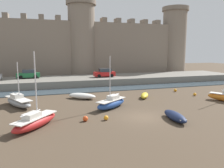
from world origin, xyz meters
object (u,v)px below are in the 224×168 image
object	(u,v)px
rowboat_foreground_centre	(175,116)
mooring_buoy_mid_mud	(85,119)
rowboat_foreground_left	(82,96)
sailboat_midflat_centre	(19,102)
rowboat_near_channel_left	(145,95)
car_quay_centre_east	(29,74)
mooring_buoy_near_shore	(175,90)
mooring_buoy_off_centre	(106,118)
sailboat_midflat_right	(35,121)
mooring_buoy_near_channel	(195,94)
sailboat_foreground_right	(111,103)
car_quay_centre_west	(105,73)

from	to	relation	value
rowboat_foreground_centre	mooring_buoy_mid_mud	world-z (taller)	rowboat_foreground_centre
rowboat_foreground_centre	rowboat_foreground_left	bearing A→B (deg)	119.30
sailboat_midflat_centre	mooring_buoy_mid_mud	world-z (taller)	sailboat_midflat_centre
rowboat_near_channel_left	rowboat_foreground_left	size ratio (longest dim) A/B	0.74
car_quay_centre_east	rowboat_foreground_centre	bearing A→B (deg)	-62.32
mooring_buoy_near_shore	mooring_buoy_off_centre	size ratio (longest dim) A/B	1.06
rowboat_foreground_centre	sailboat_midflat_right	world-z (taller)	sailboat_midflat_right
rowboat_foreground_centre	rowboat_foreground_left	xyz separation A→B (m)	(-6.56, 11.68, 0.01)
mooring_buoy_near_channel	car_quay_centre_east	xyz separation A→B (m)	(-23.03, 17.84, 1.87)
rowboat_near_channel_left	sailboat_midflat_centre	distance (m)	15.88
rowboat_near_channel_left	mooring_buoy_near_shore	distance (m)	7.17
sailboat_midflat_centre	car_quay_centre_east	distance (m)	16.73
sailboat_midflat_right	sailboat_foreground_right	size ratio (longest dim) A/B	1.09
sailboat_foreground_right	mooring_buoy_off_centre	world-z (taller)	sailboat_foreground_right
rowboat_foreground_centre	mooring_buoy_near_shore	xyz separation A→B (m)	(8.31, 12.32, -0.16)
mooring_buoy_near_channel	rowboat_near_channel_left	bearing A→B (deg)	172.85
mooring_buoy_mid_mud	car_quay_centre_east	world-z (taller)	car_quay_centre_east
sailboat_midflat_centre	mooring_buoy_near_shore	xyz separation A→B (m)	(22.54, 2.43, -0.34)
car_quay_centre_west	car_quay_centre_east	bearing A→B (deg)	170.41
mooring_buoy_off_centre	mooring_buoy_near_channel	distance (m)	16.60
mooring_buoy_near_channel	sailboat_midflat_centre	bearing A→B (deg)	177.11
sailboat_foreground_right	car_quay_centre_east	distance (m)	22.87
sailboat_foreground_right	mooring_buoy_mid_mud	size ratio (longest dim) A/B	11.92
rowboat_foreground_centre	sailboat_midflat_centre	world-z (taller)	sailboat_midflat_centre
sailboat_midflat_right	sailboat_foreground_right	bearing A→B (deg)	27.36
rowboat_foreground_centre	car_quay_centre_east	world-z (taller)	car_quay_centre_east
rowboat_foreground_centre	rowboat_foreground_left	size ratio (longest dim) A/B	0.94
sailboat_midflat_centre	mooring_buoy_near_shore	size ratio (longest dim) A/B	12.05
rowboat_near_channel_left	sailboat_midflat_right	xyz separation A→B (m)	(-13.86, -7.89, 0.21)
sailboat_midflat_right	car_quay_centre_east	world-z (taller)	sailboat_midflat_right
sailboat_foreground_right	mooring_buoy_near_channel	xyz separation A→B (m)	(13.39, 2.85, -0.38)
rowboat_foreground_left	sailboat_midflat_centre	size ratio (longest dim) A/B	0.71
sailboat_midflat_right	sailboat_midflat_centre	bearing A→B (deg)	103.96
rowboat_foreground_left	mooring_buoy_near_shore	size ratio (longest dim) A/B	8.61
rowboat_foreground_left	sailboat_foreground_right	size ratio (longest dim) A/B	0.69
rowboat_foreground_centre	car_quay_centre_west	size ratio (longest dim) A/B	0.91
rowboat_foreground_left	sailboat_midflat_right	world-z (taller)	sailboat_midflat_right
rowboat_near_channel_left	sailboat_midflat_right	world-z (taller)	sailboat_midflat_right
mooring_buoy_near_shore	sailboat_midflat_centre	bearing A→B (deg)	-173.85
mooring_buoy_near_channel	rowboat_foreground_centre	bearing A→B (deg)	-136.25
rowboat_near_channel_left	rowboat_foreground_centre	world-z (taller)	rowboat_foreground_centre
car_quay_centre_west	mooring_buoy_near_channel	bearing A→B (deg)	-59.87
rowboat_near_channel_left	car_quay_centre_west	xyz separation A→B (m)	(-1.52, 14.52, 1.72)
rowboat_foreground_left	car_quay_centre_east	bearing A→B (deg)	116.37
rowboat_foreground_centre	sailboat_midflat_centre	xyz separation A→B (m)	(-14.22, 9.89, 0.18)
mooring_buoy_near_shore	rowboat_foreground_centre	bearing A→B (deg)	-124.01
mooring_buoy_off_centre	car_quay_centre_east	xyz separation A→B (m)	(-7.88, 24.62, 1.86)
mooring_buoy_near_channel	mooring_buoy_near_shore	bearing A→B (deg)	102.40
rowboat_foreground_centre	sailboat_midflat_right	xyz separation A→B (m)	(-12.20, 1.77, 0.18)
mooring_buoy_off_centre	car_quay_centre_west	distance (m)	23.16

